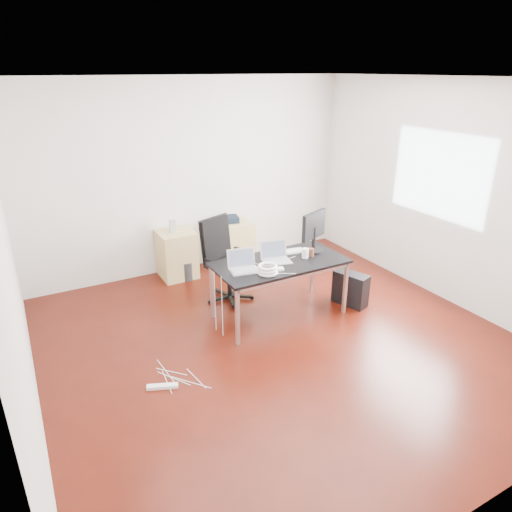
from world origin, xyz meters
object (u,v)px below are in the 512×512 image
office_chair (224,256)px  pc_tower (350,289)px  desk (280,266)px  filing_cabinet_left (177,254)px  filing_cabinet_right (234,243)px

office_chair → pc_tower: size_ratio=2.40×
desk → office_chair: office_chair is taller
pc_tower → office_chair: bearing=125.4°
filing_cabinet_left → desk: bearing=-67.4°
filing_cabinet_right → office_chair: bearing=-122.8°
pc_tower → filing_cabinet_right: bearing=92.3°
filing_cabinet_right → pc_tower: bearing=-68.8°
desk → office_chair: (-0.38, 0.77, -0.07)m
office_chair → filing_cabinet_right: office_chair is taller
filing_cabinet_left → filing_cabinet_right: bearing=0.0°
office_chair → pc_tower: office_chair is taller
filing_cabinet_left → filing_cabinet_right: same height
desk → filing_cabinet_left: 1.89m
desk → pc_tower: 1.09m
filing_cabinet_right → pc_tower: (0.74, -1.92, -0.13)m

